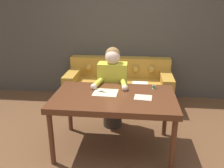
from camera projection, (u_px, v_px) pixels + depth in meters
ground_plane at (119, 150)px, 3.06m from camera, size 16.00×16.00×0.00m
wall_back at (127, 29)px, 4.38m from camera, size 8.00×0.06×2.60m
dining_table at (114, 101)px, 2.87m from camera, size 1.48×0.89×0.74m
couch at (119, 88)px, 4.34m from camera, size 1.86×0.84×0.80m
person at (113, 88)px, 3.43m from camera, size 0.48×0.58×1.21m
pattern_paper_main at (106, 92)px, 2.94m from camera, size 0.31×0.27×0.00m
pattern_paper_offcut at (143, 97)px, 2.79m from camera, size 0.22×0.19×0.00m
scissors at (103, 92)px, 2.95m from camera, size 0.21×0.15×0.01m
thread_spool at (154, 87)px, 3.07m from camera, size 0.04×0.04×0.05m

